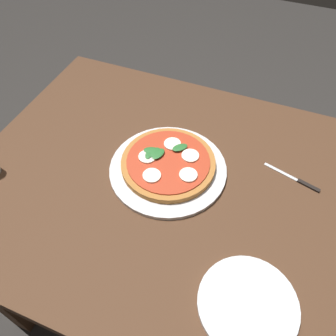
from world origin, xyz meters
name	(u,v)px	position (x,y,z in m)	size (l,w,h in m)	color
ground_plane	(186,290)	(0.00, 0.00, 0.00)	(6.00, 6.00, 0.00)	#2D2B28
dining_table	(195,212)	(0.00, 0.00, 0.64)	(1.30, 0.89, 0.75)	#4C301E
serving_tray	(168,169)	(0.10, -0.04, 0.76)	(0.33, 0.33, 0.01)	silver
pizza	(168,163)	(0.10, -0.04, 0.77)	(0.27, 0.27, 0.03)	#B27033
plate_white	(248,304)	(-0.20, 0.25, 0.76)	(0.22, 0.22, 0.01)	white
knife	(299,181)	(-0.25, -0.13, 0.75)	(0.16, 0.05, 0.01)	black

